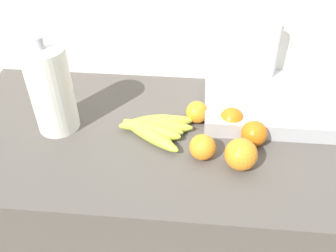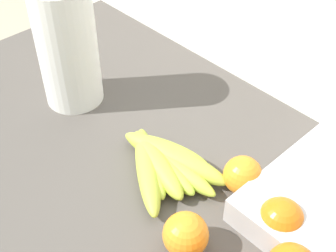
# 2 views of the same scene
# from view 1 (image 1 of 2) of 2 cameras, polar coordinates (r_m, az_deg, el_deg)

# --- Properties ---
(counter) EXTENTS (1.41, 0.61, 0.90)m
(counter) POSITION_cam_1_polar(r_m,az_deg,el_deg) (1.36, 2.95, -15.82)
(counter) COLOR #514C47
(counter) RESTS_ON ground
(wall_back) EXTENTS (1.81, 0.06, 1.30)m
(wall_back) POSITION_cam_1_polar(r_m,az_deg,el_deg) (1.44, 3.90, -0.22)
(wall_back) COLOR silver
(wall_back) RESTS_ON ground
(banana_bunch) EXTENTS (0.22, 0.17, 0.04)m
(banana_bunch) POSITION_cam_1_polar(r_m,az_deg,el_deg) (1.01, -2.75, -0.26)
(banana_bunch) COLOR #B0C13F
(banana_bunch) RESTS_ON counter
(orange_back_right) EXTENTS (0.07, 0.07, 0.07)m
(orange_back_right) POSITION_cam_1_polar(r_m,az_deg,el_deg) (1.03, 9.87, 1.02)
(orange_back_right) COLOR orange
(orange_back_right) RESTS_ON counter
(orange_far_right) EXTENTS (0.07, 0.07, 0.07)m
(orange_far_right) POSITION_cam_1_polar(r_m,az_deg,el_deg) (0.93, 5.27, -3.37)
(orange_far_right) COLOR orange
(orange_far_right) RESTS_ON counter
(orange_right) EXTENTS (0.08, 0.08, 0.08)m
(orange_right) POSITION_cam_1_polar(r_m,az_deg,el_deg) (0.92, 11.32, -4.45)
(orange_right) COLOR orange
(orange_right) RESTS_ON counter
(orange_front) EXTENTS (0.07, 0.07, 0.07)m
(orange_front) POSITION_cam_1_polar(r_m,az_deg,el_deg) (1.05, 4.42, 2.24)
(orange_front) COLOR orange
(orange_front) RESTS_ON counter
(orange_center) EXTENTS (0.07, 0.07, 0.07)m
(orange_center) POSITION_cam_1_polar(r_m,az_deg,el_deg) (0.99, 13.36, -1.16)
(orange_center) COLOR orange
(orange_center) RESTS_ON counter
(paper_towel_roll) EXTENTS (0.12, 0.12, 0.28)m
(paper_towel_roll) POSITION_cam_1_polar(r_m,az_deg,el_deg) (1.03, -18.37, 5.44)
(paper_towel_roll) COLOR white
(paper_towel_roll) RESTS_ON counter
(sink_basin) EXTENTS (0.42, 0.31, 0.23)m
(sink_basin) POSITION_cam_1_polar(r_m,az_deg,el_deg) (1.15, 16.21, 3.88)
(sink_basin) COLOR #B7BABF
(sink_basin) RESTS_ON counter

